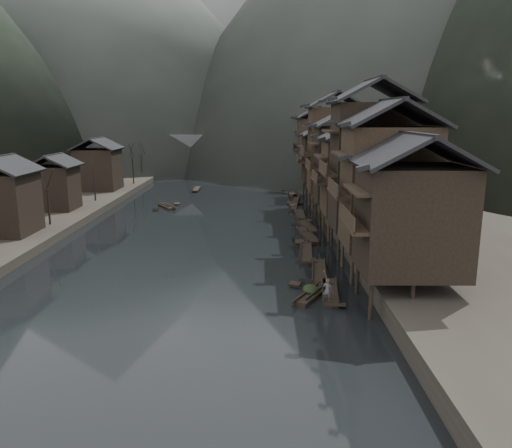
{
  "coord_description": "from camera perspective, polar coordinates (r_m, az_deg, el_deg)",
  "views": [
    {
      "loc": [
        6.79,
        -41.82,
        13.49
      ],
      "look_at": [
        6.37,
        7.93,
        2.5
      ],
      "focal_mm": 35.0,
      "sensor_mm": 36.0,
      "label": 1
    }
  ],
  "objects": [
    {
      "name": "left_bank",
      "position": [
        92.77,
        -26.34,
        3.18
      ],
      "size": [
        40.0,
        200.0,
        1.2
      ],
      "primitive_type": "cube",
      "color": "#2D2823",
      "rests_on": "ground"
    },
    {
      "name": "stilt_houses",
      "position": [
        62.21,
        10.3,
        8.24
      ],
      "size": [
        9.0,
        67.6,
        16.93
      ],
      "color": "black",
      "rests_on": "ground"
    },
    {
      "name": "moored_sampans",
      "position": [
        70.64,
        4.65,
        1.58
      ],
      "size": [
        3.06,
        72.15,
        0.47
      ],
      "color": "black",
      "rests_on": "water"
    },
    {
      "name": "midriver_boats",
      "position": [
        83.06,
        -8.28,
        3.12
      ],
      "size": [
        4.58,
        22.42,
        0.44
      ],
      "color": "black",
      "rests_on": "water"
    },
    {
      "name": "bamboo_pole",
      "position": [
        35.79,
        8.62,
        -3.33
      ],
      "size": [
        1.4,
        2.33,
        3.31
      ],
      "primitive_type": "cylinder",
      "rotation": [
        0.67,
        0.0,
        -0.53
      ],
      "color": "#8C7A51",
      "rests_on": "boatman"
    },
    {
      "name": "left_houses",
      "position": [
        68.13,
        -23.22,
        4.85
      ],
      "size": [
        8.1,
        53.2,
        8.73
      ],
      "color": "black",
      "rests_on": "left_bank"
    },
    {
      "name": "right_bank",
      "position": [
        87.45,
        19.33,
        3.48
      ],
      "size": [
        40.0,
        200.0,
        1.8
      ],
      "primitive_type": "cube",
      "color": "#2D2823",
      "rests_on": "ground"
    },
    {
      "name": "boatman",
      "position": [
        36.52,
        8.18,
        -7.15
      ],
      "size": [
        0.75,
        0.64,
        1.75
      ],
      "primitive_type": "imported",
      "rotation": [
        0.0,
        0.0,
        2.73
      ],
      "color": "#555557",
      "rests_on": "hero_sampan"
    },
    {
      "name": "stone_bridge",
      "position": [
        114.33,
        -2.95,
        8.24
      ],
      "size": [
        40.0,
        6.0,
        9.0
      ],
      "color": "#4C4C4F",
      "rests_on": "ground"
    },
    {
      "name": "water",
      "position": [
        44.46,
        -8.36,
        -5.34
      ],
      "size": [
        300.0,
        300.0,
        0.0
      ],
      "primitive_type": "plane",
      "color": "black",
      "rests_on": "ground"
    },
    {
      "name": "hero_sampan",
      "position": [
        38.34,
        6.43,
        -7.9
      ],
      "size": [
        3.42,
        5.17,
        0.44
      ],
      "color": "black",
      "rests_on": "water"
    },
    {
      "name": "bare_trees",
      "position": [
        72.53,
        -18.76,
        5.79
      ],
      "size": [
        3.4,
        71.34,
        6.81
      ],
      "color": "black",
      "rests_on": "left_bank"
    },
    {
      "name": "cargo_heap",
      "position": [
        38.33,
        6.23,
        -6.96
      ],
      "size": [
        1.19,
        1.56,
        0.71
      ],
      "primitive_type": "ellipsoid",
      "color": "black",
      "rests_on": "hero_sampan"
    }
  ]
}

